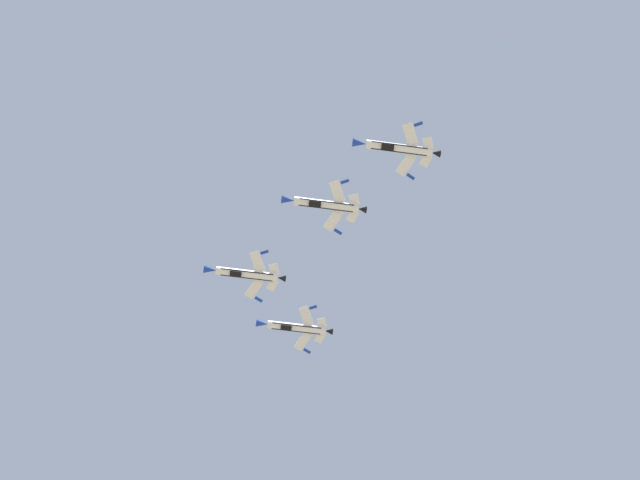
# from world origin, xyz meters

# --- Properties ---
(fighter_jet_lead) EXTENTS (15.30, 9.81, 4.90)m
(fighter_jet_lead) POSITION_xyz_m (29.74, 80.61, 138.25)
(fighter_jet_lead) COLOR white
(fighter_jet_left_wing) EXTENTS (15.30, 9.77, 4.98)m
(fighter_jet_left_wing) POSITION_xyz_m (35.57, 60.15, 139.02)
(fighter_jet_left_wing) COLOR white
(fighter_jet_right_wing) EXTENTS (15.30, 9.82, 4.88)m
(fighter_jet_right_wing) POSITION_xyz_m (45.42, 89.27, 141.56)
(fighter_jet_right_wing) COLOR white
(fighter_jet_left_outer) EXTENTS (15.30, 9.77, 4.99)m
(fighter_jet_left_outer) POSITION_xyz_m (41.17, 43.97, 139.44)
(fighter_jet_left_outer) COLOR white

